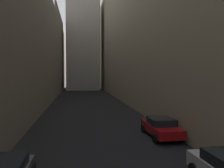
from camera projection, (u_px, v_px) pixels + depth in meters
The scene contains 4 objects.
ground_plane at pixel (87, 101), 40.15m from camera, with size 264.00×264.00×0.00m, color black.
building_block_left at pixel (11, 44), 39.96m from camera, with size 13.83×108.00×18.68m, color #756B5B.
building_block_right at pixel (147, 29), 43.09m from camera, with size 10.52×108.00×24.77m, color gray.
parked_car_right_far at pixel (161, 127), 17.46m from camera, with size 2.03×4.46×1.38m.
Camera 1 is at (-1.55, 7.83, 4.61)m, focal length 38.97 mm.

